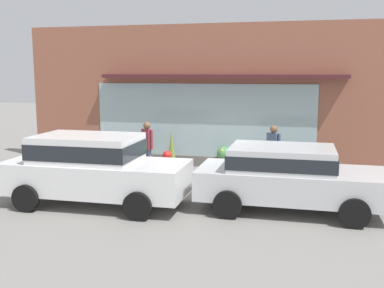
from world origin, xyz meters
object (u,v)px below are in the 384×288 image
Objects in this scene: pedestrian_passerby at (273,149)px; potted_plant_doorstep at (295,163)px; fire_hydrant at (167,166)px; potted_plant_near_hydrant at (145,147)px; potted_plant_corner_tall at (321,159)px; potted_plant_window_center at (224,157)px; potted_plant_low_front at (97,151)px; parked_car_silver at (287,174)px; potted_plant_trailing_edge at (172,150)px; pedestrian_with_handbag at (147,144)px; parked_car_white at (93,166)px.

pedestrian_passerby is 2.54× the size of potted_plant_doorstep.
potted_plant_doorstep is at bearing 28.18° from fire_hydrant.
fire_hydrant is 2.72m from potted_plant_near_hydrant.
potted_plant_corner_tall is 5.99m from potted_plant_near_hydrant.
pedestrian_passerby is 1.31× the size of potted_plant_near_hydrant.
potted_plant_corner_tall is at bearing -1.10° from potted_plant_window_center.
fire_hydrant is at bearing -33.28° from potted_plant_low_front.
potted_plant_low_front is (-3.28, 2.16, -0.06)m from fire_hydrant.
potted_plant_window_center is 3.15m from potted_plant_corner_tall.
parked_car_silver is 6.66m from potted_plant_near_hydrant.
potted_plant_low_front reaches higher than potted_plant_doorstep.
potted_plant_corner_tall reaches higher than fire_hydrant.
potted_plant_trailing_edge reaches higher than potted_plant_doorstep.
parked_car_silver is 6.46× the size of potted_plant_doorstep.
pedestrian_passerby is at bearing -19.22° from potted_plant_trailing_edge.
fire_hydrant is 4.95m from potted_plant_corner_tall.
parked_car_silver reaches higher than fire_hydrant.
potted_plant_doorstep is at bearing -3.13° from potted_plant_near_hydrant.
potted_plant_window_center is 0.57× the size of potted_plant_near_hydrant.
fire_hydrant reaches higher than potted_plant_doorstep.
potted_plant_near_hydrant is (-1.51, 2.26, 0.15)m from fire_hydrant.
parked_car_silver reaches higher than potted_plant_low_front.
pedestrian_with_handbag reaches higher than potted_plant_corner_tall.
potted_plant_trailing_edge reaches higher than fire_hydrant.
potted_plant_trailing_edge is (-3.94, 3.87, -0.25)m from parked_car_silver.
parked_car_white is 3.44× the size of potted_plant_trailing_edge.
parked_car_silver is (4.38, -2.62, -0.13)m from pedestrian_with_handbag.
potted_plant_trailing_edge is (-1.71, -0.37, 0.23)m from potted_plant_window_center.
potted_plant_trailing_edge reaches higher than potted_plant_window_center.
parked_car_white is 6.03× the size of potted_plant_low_front.
potted_plant_corner_tall is 1.51× the size of potted_plant_doorstep.
pedestrian_with_handbag reaches higher than potted_plant_window_center.
potted_plant_corner_tall is 0.82m from potted_plant_doorstep.
parked_car_silver is 3.33× the size of potted_plant_trailing_edge.
fire_hydrant is 1.25× the size of potted_plant_low_front.
pedestrian_passerby is (3.06, 0.60, 0.53)m from fire_hydrant.
potted_plant_near_hydrant is (-5.06, 4.32, -0.25)m from parked_car_silver.
potted_plant_doorstep is at bearing 87.93° from parked_car_silver.
parked_car_white is 4.40× the size of potted_plant_corner_tall.
potted_plant_trailing_edge is at bearing -176.39° from potted_plant_corner_tall.
pedestrian_with_handbag is 3.27m from parked_car_white.
potted_plant_trailing_edge is (0.44, 1.24, -0.38)m from pedestrian_with_handbag.
parked_car_silver is at bearing -40.48° from potted_plant_near_hydrant.
potted_plant_low_front is at bearing -5.60° from pedestrian_with_handbag.
pedestrian_with_handbag is at bearing -162.57° from potted_plant_doorstep.
parked_car_white reaches higher than potted_plant_doorstep.
fire_hydrant is 0.21× the size of parked_car_white.
potted_plant_trailing_edge is 4.08m from potted_plant_doorstep.
parked_car_white reaches higher than fire_hydrant.
potted_plant_low_front is (-4.61, -0.01, 0.02)m from potted_plant_window_center.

